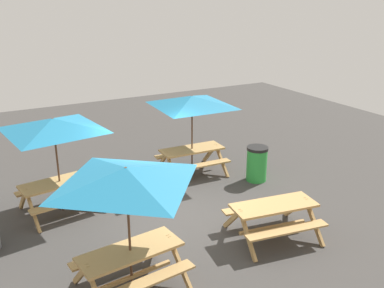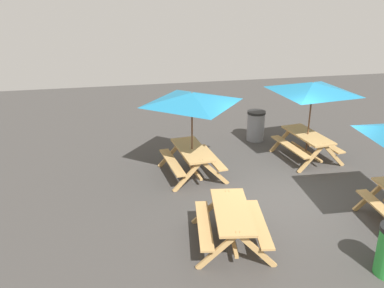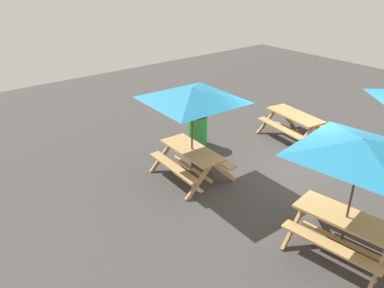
% 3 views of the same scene
% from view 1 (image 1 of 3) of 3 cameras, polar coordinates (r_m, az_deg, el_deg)
% --- Properties ---
extents(ground_plane, '(24.00, 24.00, 0.00)m').
position_cam_1_polar(ground_plane, '(10.15, -3.56, -9.67)').
color(ground_plane, '#3D3A38').
rests_on(ground_plane, ground).
extents(picnic_table_0, '(2.21, 2.21, 2.34)m').
position_cam_1_polar(picnic_table_0, '(7.04, -8.72, -5.43)').
color(picnic_table_0, tan).
rests_on(picnic_table_0, ground).
extents(picnic_table_1, '(1.98, 1.75, 0.81)m').
position_cam_1_polar(picnic_table_1, '(9.28, 10.81, -9.01)').
color(picnic_table_1, tan).
rests_on(picnic_table_1, ground).
extents(picnic_table_2, '(2.83, 2.83, 2.34)m').
position_cam_1_polar(picnic_table_2, '(11.82, 0.00, 4.99)').
color(picnic_table_2, tan).
rests_on(picnic_table_2, ground).
extents(picnic_table_3, '(2.80, 2.80, 2.34)m').
position_cam_1_polar(picnic_table_3, '(10.14, -17.92, 1.59)').
color(picnic_table_3, tan).
rests_on(picnic_table_3, ground).
extents(trash_bin_green, '(0.59, 0.59, 0.98)m').
position_cam_1_polar(trash_bin_green, '(11.96, 8.63, -2.59)').
color(trash_bin_green, green).
rests_on(trash_bin_green, ground).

